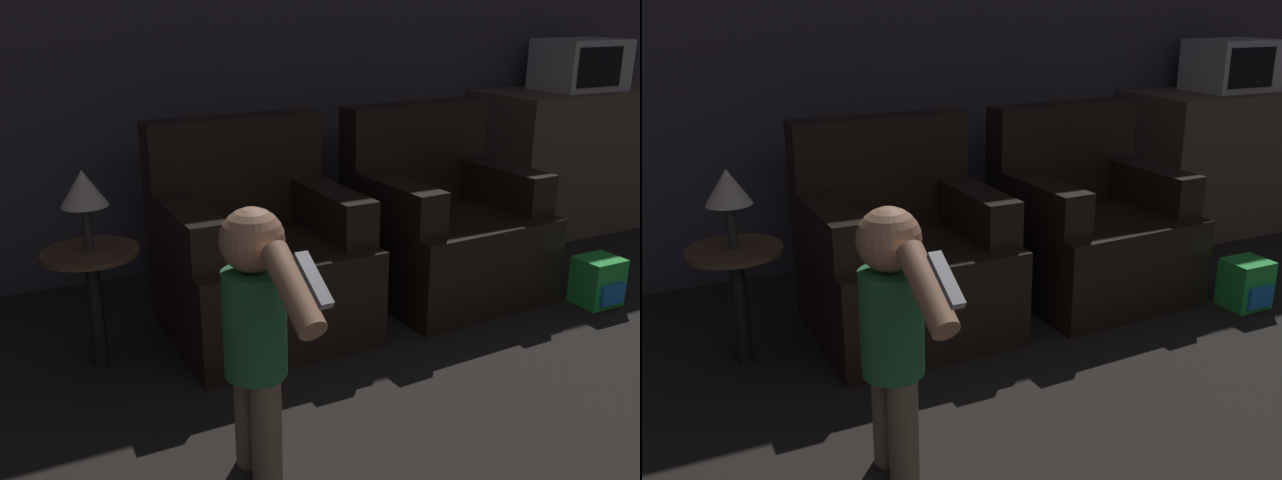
{
  "view_description": "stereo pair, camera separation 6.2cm",
  "coord_description": "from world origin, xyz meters",
  "views": [
    {
      "loc": [
        -1.12,
        0.77,
        1.43
      ],
      "look_at": [
        0.04,
        3.04,
        0.57
      ],
      "focal_mm": 40.0,
      "sensor_mm": 36.0,
      "label": 1
    },
    {
      "loc": [
        -1.06,
        0.74,
        1.43
      ],
      "look_at": [
        0.04,
        3.04,
        0.57
      ],
      "focal_mm": 40.0,
      "sensor_mm": 36.0,
      "label": 2
    }
  ],
  "objects": [
    {
      "name": "wall_back",
      "position": [
        0.0,
        4.5,
        1.3
      ],
      "size": [
        8.4,
        0.05,
        2.6
      ],
      "color": "#3D3842",
      "rests_on": "ground_plane"
    },
    {
      "name": "toy_backpack",
      "position": [
        1.58,
        3.05,
        0.12
      ],
      "size": [
        0.21,
        0.2,
        0.24
      ],
      "color": "green",
      "rests_on": "ground_plane"
    },
    {
      "name": "lamp",
      "position": [
        -0.73,
        3.51,
        0.75
      ],
      "size": [
        0.18,
        0.18,
        0.32
      ],
      "color": "#262626",
      "rests_on": "side_table"
    },
    {
      "name": "side_table",
      "position": [
        -0.73,
        3.51,
        0.4
      ],
      "size": [
        0.38,
        0.38,
        0.5
      ],
      "color": "black",
      "rests_on": "ground_plane"
    },
    {
      "name": "armchair_left",
      "position": [
        -0.01,
        3.56,
        0.33
      ],
      "size": [
        0.83,
        0.78,
        0.93
      ],
      "rotation": [
        0.0,
        0.0,
        0.01
      ],
      "color": "black",
      "rests_on": "ground_plane"
    },
    {
      "name": "person_toddler",
      "position": [
        -0.42,
        2.57,
        0.52
      ],
      "size": [
        0.19,
        0.6,
        0.88
      ],
      "rotation": [
        0.0,
        0.0,
        1.71
      ],
      "color": "brown",
      "rests_on": "ground_plane"
    },
    {
      "name": "microwave",
      "position": [
        2.42,
        4.12,
        1.05
      ],
      "size": [
        0.51,
        0.4,
        0.31
      ],
      "color": "#B7B7BC",
      "rests_on": "kitchen_counter"
    },
    {
      "name": "armchair_right",
      "position": [
        0.99,
        3.56,
        0.33
      ],
      "size": [
        0.86,
        0.81,
        0.93
      ],
      "rotation": [
        0.0,
        0.0,
        0.05
      ],
      "color": "black",
      "rests_on": "ground_plane"
    },
    {
      "name": "kitchen_counter",
      "position": [
        2.45,
        4.12,
        0.45
      ],
      "size": [
        1.3,
        0.62,
        0.89
      ],
      "color": "brown",
      "rests_on": "ground_plane"
    }
  ]
}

